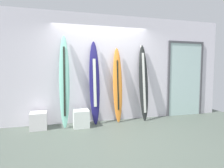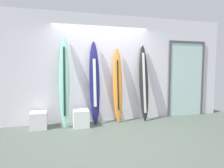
{
  "view_description": "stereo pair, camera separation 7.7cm",
  "coord_description": "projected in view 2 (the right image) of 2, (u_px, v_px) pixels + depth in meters",
  "views": [
    {
      "loc": [
        -1.0,
        -3.51,
        1.38
      ],
      "look_at": [
        0.21,
        0.95,
        1.01
      ],
      "focal_mm": 29.27,
      "sensor_mm": 36.0,
      "label": 1
    },
    {
      "loc": [
        -0.92,
        -3.53,
        1.38
      ],
      "look_at": [
        0.21,
        0.95,
        1.01
      ],
      "focal_mm": 29.27,
      "sensor_mm": 36.0,
      "label": 2
    }
  ],
  "objects": [
    {
      "name": "wall_back",
      "position": [
        101.0,
        69.0,
        4.89
      ],
      "size": [
        7.2,
        0.2,
        2.8
      ],
      "primitive_type": "cube",
      "color": "silver",
      "rests_on": "ground"
    },
    {
      "name": "surfboard_seafoam",
      "position": [
        64.0,
        81.0,
        4.36
      ],
      "size": [
        0.26,
        0.44,
        2.2
      ],
      "color": "#7AC4AE",
      "rests_on": "ground"
    },
    {
      "name": "glass_door",
      "position": [
        186.0,
        78.0,
        5.42
      ],
      "size": [
        1.18,
        0.06,
        2.2
      ],
      "color": "silver",
      "rests_on": "ground"
    },
    {
      "name": "surfboard_charcoal",
      "position": [
        144.0,
        83.0,
        4.91
      ],
      "size": [
        0.27,
        0.35,
        2.04
      ],
      "color": "black",
      "rests_on": "ground"
    },
    {
      "name": "display_block_center",
      "position": [
        39.0,
        120.0,
        4.25
      ],
      "size": [
        0.38,
        0.38,
        0.39
      ],
      "color": "white",
      "rests_on": "ground"
    },
    {
      "name": "display_block_left",
      "position": [
        81.0,
        118.0,
        4.38
      ],
      "size": [
        0.38,
        0.38,
        0.41
      ],
      "color": "white",
      "rests_on": "ground"
    },
    {
      "name": "surfboard_sunset",
      "position": [
        118.0,
        86.0,
        4.76
      ],
      "size": [
        0.25,
        0.28,
        1.94
      ],
      "color": "orange",
      "rests_on": "ground"
    },
    {
      "name": "ground",
      "position": [
        113.0,
        138.0,
        3.75
      ],
      "size": [
        8.0,
        8.0,
        0.04
      ],
      "primitive_type": "cube",
      "color": "#4B554C"
    },
    {
      "name": "surfboard_navy",
      "position": [
        95.0,
        83.0,
        4.59
      ],
      "size": [
        0.26,
        0.29,
        2.09
      ],
      "color": "navy",
      "rests_on": "ground"
    }
  ]
}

